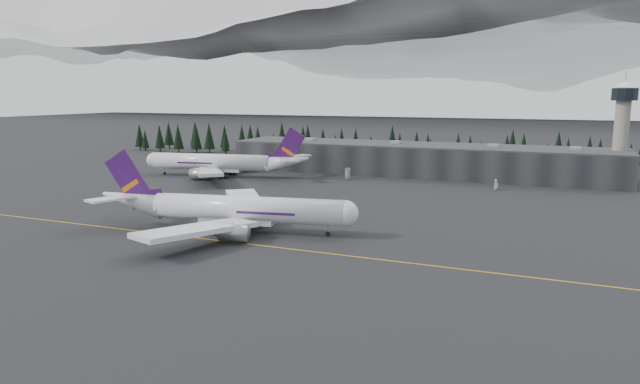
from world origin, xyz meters
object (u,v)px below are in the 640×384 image
at_px(jet_main, 226,209).
at_px(jet_parked, 225,163).
at_px(gse_vehicle_a, 348,178).
at_px(gse_vehicle_b, 496,188).
at_px(control_tower, 622,121).
at_px(terminal, 418,159).

xyz_separation_m(jet_main, jet_parked, (-50.82, 78.80, 0.27)).
bearing_deg(jet_parked, gse_vehicle_a, -177.25).
relative_size(jet_main, gse_vehicle_a, 13.60).
bearing_deg(gse_vehicle_a, gse_vehicle_b, 9.52).
bearing_deg(gse_vehicle_a, control_tower, 28.84).
height_order(control_tower, gse_vehicle_b, control_tower).
bearing_deg(gse_vehicle_a, jet_main, -77.91).
relative_size(terminal, gse_vehicle_b, 40.18).
xyz_separation_m(control_tower, gse_vehicle_a, (-96.21, -30.81, -22.73)).
height_order(jet_main, gse_vehicle_a, jet_main).
height_order(control_tower, jet_parked, control_tower).
height_order(terminal, gse_vehicle_b, terminal).
distance_m(gse_vehicle_a, gse_vehicle_b, 56.19).
bearing_deg(jet_parked, jet_main, 112.58).
bearing_deg(terminal, gse_vehicle_b, -40.01).
height_order(control_tower, jet_main, control_tower).
height_order(jet_parked, gse_vehicle_a, jet_parked).
xyz_separation_m(control_tower, gse_vehicle_b, (-40.05, -32.35, -22.73)).
relative_size(control_tower, jet_parked, 0.54).
distance_m(terminal, gse_vehicle_a, 35.42).
relative_size(jet_parked, gse_vehicle_b, 17.53).
bearing_deg(jet_main, gse_vehicle_a, 80.14).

